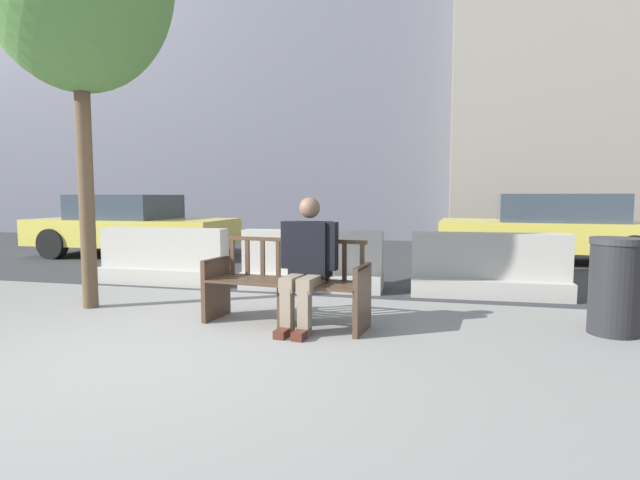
{
  "coord_description": "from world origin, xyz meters",
  "views": [
    {
      "loc": [
        2.35,
        -3.62,
        1.33
      ],
      "look_at": [
        0.79,
        2.7,
        0.75
      ],
      "focal_mm": 28.0,
      "sensor_mm": 36.0,
      "label": 1
    }
  ],
  "objects_px": {
    "street_bench": "(286,286)",
    "seated_person": "(307,260)",
    "car_taxi_near": "(551,228)",
    "jersey_barrier_centre": "(312,265)",
    "trash_bin": "(615,286)",
    "jersey_barrier_left": "(164,261)",
    "jersey_barrier_right": "(489,271)",
    "car_sedan_mid": "(132,226)"
  },
  "relations": [
    {
      "from": "street_bench",
      "to": "jersey_barrier_centre",
      "type": "xyz_separation_m",
      "value": [
        -0.24,
        1.96,
        -0.06
      ]
    },
    {
      "from": "car_taxi_near",
      "to": "trash_bin",
      "type": "relative_size",
      "value": 4.55
    },
    {
      "from": "jersey_barrier_left",
      "to": "trash_bin",
      "type": "relative_size",
      "value": 2.15
    },
    {
      "from": "street_bench",
      "to": "car_taxi_near",
      "type": "height_order",
      "value": "car_taxi_near"
    },
    {
      "from": "street_bench",
      "to": "car_sedan_mid",
      "type": "bearing_deg",
      "value": 136.73
    },
    {
      "from": "car_sedan_mid",
      "to": "jersey_barrier_left",
      "type": "bearing_deg",
      "value": -48.69
    },
    {
      "from": "car_sedan_mid",
      "to": "car_taxi_near",
      "type": "bearing_deg",
      "value": 6.89
    },
    {
      "from": "jersey_barrier_centre",
      "to": "jersey_barrier_left",
      "type": "distance_m",
      "value": 2.32
    },
    {
      "from": "car_taxi_near",
      "to": "jersey_barrier_left",
      "type": "bearing_deg",
      "value": -147.63
    },
    {
      "from": "jersey_barrier_right",
      "to": "car_taxi_near",
      "type": "relative_size",
      "value": 0.48
    },
    {
      "from": "street_bench",
      "to": "seated_person",
      "type": "height_order",
      "value": "seated_person"
    },
    {
      "from": "jersey_barrier_centre",
      "to": "trash_bin",
      "type": "bearing_deg",
      "value": -24.62
    },
    {
      "from": "car_sedan_mid",
      "to": "trash_bin",
      "type": "bearing_deg",
      "value": -28.0
    },
    {
      "from": "jersey_barrier_right",
      "to": "trash_bin",
      "type": "height_order",
      "value": "trash_bin"
    },
    {
      "from": "trash_bin",
      "to": "seated_person",
      "type": "bearing_deg",
      "value": -170.62
    },
    {
      "from": "seated_person",
      "to": "trash_bin",
      "type": "height_order",
      "value": "seated_person"
    },
    {
      "from": "jersey_barrier_left",
      "to": "car_taxi_near",
      "type": "distance_m",
      "value": 7.36
    },
    {
      "from": "jersey_barrier_left",
      "to": "seated_person",
      "type": "bearing_deg",
      "value": -35.44
    },
    {
      "from": "jersey_barrier_left",
      "to": "jersey_barrier_right",
      "type": "relative_size",
      "value": 0.99
    },
    {
      "from": "jersey_barrier_right",
      "to": "car_sedan_mid",
      "type": "relative_size",
      "value": 0.47
    },
    {
      "from": "seated_person",
      "to": "jersey_barrier_right",
      "type": "bearing_deg",
      "value": 47.87
    },
    {
      "from": "street_bench",
      "to": "seated_person",
      "type": "distance_m",
      "value": 0.39
    },
    {
      "from": "seated_person",
      "to": "trash_bin",
      "type": "xyz_separation_m",
      "value": [
        2.93,
        0.48,
        -0.22
      ]
    },
    {
      "from": "seated_person",
      "to": "car_taxi_near",
      "type": "bearing_deg",
      "value": 60.14
    },
    {
      "from": "jersey_barrier_right",
      "to": "jersey_barrier_left",
      "type": "bearing_deg",
      "value": -178.51
    },
    {
      "from": "car_taxi_near",
      "to": "trash_bin",
      "type": "distance_m",
      "value": 5.47
    },
    {
      "from": "street_bench",
      "to": "trash_bin",
      "type": "xyz_separation_m",
      "value": [
        3.17,
        0.4,
        0.07
      ]
    },
    {
      "from": "jersey_barrier_left",
      "to": "car_taxi_near",
      "type": "bearing_deg",
      "value": 32.37
    },
    {
      "from": "jersey_barrier_centre",
      "to": "street_bench",
      "type": "bearing_deg",
      "value": -83.01
    },
    {
      "from": "seated_person",
      "to": "trash_bin",
      "type": "relative_size",
      "value": 1.41
    },
    {
      "from": "jersey_barrier_left",
      "to": "car_taxi_near",
      "type": "height_order",
      "value": "car_taxi_near"
    },
    {
      "from": "trash_bin",
      "to": "jersey_barrier_centre",
      "type": "bearing_deg",
      "value": 155.38
    },
    {
      "from": "seated_person",
      "to": "jersey_barrier_left",
      "type": "bearing_deg",
      "value": 144.56
    },
    {
      "from": "car_sedan_mid",
      "to": "seated_person",
      "type": "bearing_deg",
      "value": -42.42
    },
    {
      "from": "jersey_barrier_centre",
      "to": "car_taxi_near",
      "type": "height_order",
      "value": "car_taxi_near"
    },
    {
      "from": "seated_person",
      "to": "car_taxi_near",
      "type": "height_order",
      "value": "car_taxi_near"
    },
    {
      "from": "seated_person",
      "to": "car_sedan_mid",
      "type": "height_order",
      "value": "car_sedan_mid"
    },
    {
      "from": "car_taxi_near",
      "to": "street_bench",
      "type": "bearing_deg",
      "value": -121.98
    },
    {
      "from": "jersey_barrier_right",
      "to": "street_bench",
      "type": "bearing_deg",
      "value": -136.73
    },
    {
      "from": "seated_person",
      "to": "car_taxi_near",
      "type": "xyz_separation_m",
      "value": [
        3.41,
        5.93,
        0.0
      ]
    },
    {
      "from": "street_bench",
      "to": "jersey_barrier_centre",
      "type": "height_order",
      "value": "street_bench"
    },
    {
      "from": "jersey_barrier_centre",
      "to": "car_taxi_near",
      "type": "relative_size",
      "value": 0.48
    }
  ]
}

